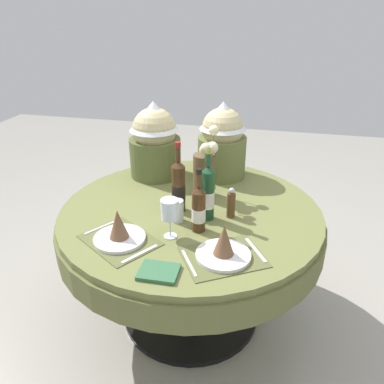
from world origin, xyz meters
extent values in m
plane|color=#9E998E|center=(0.00, 0.00, 0.00)|extent=(8.00, 8.00, 0.00)
cylinder|color=olive|center=(0.00, 0.00, 0.72)|extent=(1.39, 1.39, 0.04)
cylinder|color=#626738|center=(0.00, 0.00, 0.63)|extent=(1.42, 1.42, 0.14)
cylinder|color=black|center=(0.00, 0.00, 0.36)|extent=(0.12, 0.12, 0.67)
cylinder|color=black|center=(0.00, 0.00, 0.01)|extent=(0.82, 0.82, 0.03)
cube|color=brown|center=(-0.25, -0.38, 0.74)|extent=(0.43, 0.40, 0.00)
cylinder|color=white|center=(-0.25, -0.38, 0.75)|extent=(0.24, 0.24, 0.02)
cone|color=brown|center=(-0.25, -0.38, 0.83)|extent=(0.09, 0.09, 0.14)
cube|color=silver|center=(-0.38, -0.29, 0.74)|extent=(0.11, 0.17, 0.00)
cube|color=silver|center=(-0.12, -0.46, 0.74)|extent=(0.12, 0.17, 0.00)
cube|color=brown|center=(0.24, -0.40, 0.74)|extent=(0.43, 0.40, 0.00)
cylinder|color=white|center=(0.24, -0.40, 0.75)|extent=(0.24, 0.24, 0.02)
cone|color=brown|center=(0.24, -0.40, 0.83)|extent=(0.09, 0.09, 0.14)
cube|color=silver|center=(0.10, -0.48, 0.74)|extent=(0.11, 0.17, 0.00)
cube|color=silver|center=(0.37, -0.32, 0.74)|extent=(0.11, 0.17, 0.00)
cylinder|color=brown|center=(0.04, 0.17, 0.86)|extent=(0.12, 0.12, 0.25)
sphere|color=beige|center=(0.05, 0.13, 1.03)|extent=(0.07, 0.07, 0.07)
cylinder|color=#4C7038|center=(0.05, 0.13, 1.00)|extent=(0.01, 0.01, 0.02)
sphere|color=beige|center=(0.08, 0.16, 1.03)|extent=(0.06, 0.06, 0.06)
cylinder|color=#4C7038|center=(0.08, 0.16, 1.00)|extent=(0.01, 0.01, 0.02)
sphere|color=beige|center=(0.06, 0.07, 1.06)|extent=(0.05, 0.05, 0.05)
cylinder|color=#4C7038|center=(0.06, 0.07, 1.01)|extent=(0.01, 0.01, 0.06)
sphere|color=beige|center=(0.08, 0.22, 1.11)|extent=(0.06, 0.06, 0.06)
cylinder|color=#4C7038|center=(0.08, 0.22, 1.04)|extent=(0.01, 0.01, 0.11)
cylinder|color=#422814|center=(0.09, -0.21, 0.84)|extent=(0.07, 0.07, 0.20)
cylinder|color=silver|center=(0.09, -0.21, 0.82)|extent=(0.07, 0.07, 0.07)
cone|color=#422814|center=(0.09, -0.21, 0.96)|extent=(0.07, 0.07, 0.03)
cylinder|color=#422814|center=(0.09, -0.21, 1.02)|extent=(0.03, 0.03, 0.09)
cylinder|color=black|center=(0.09, -0.21, 1.05)|extent=(0.03, 0.03, 0.02)
cylinder|color=#194223|center=(0.11, -0.09, 0.87)|extent=(0.07, 0.07, 0.26)
cylinder|color=silver|center=(0.11, -0.09, 0.85)|extent=(0.07, 0.07, 0.09)
cone|color=#194223|center=(0.11, -0.09, 1.01)|extent=(0.07, 0.07, 0.03)
cylinder|color=#194223|center=(0.11, -0.09, 1.07)|extent=(0.02, 0.02, 0.09)
cylinder|color=#B29933|center=(0.11, -0.09, 1.10)|extent=(0.03, 0.03, 0.02)
cylinder|color=#422814|center=(-0.06, -0.03, 0.86)|extent=(0.07, 0.07, 0.25)
cylinder|color=black|center=(-0.06, -0.03, 0.84)|extent=(0.07, 0.07, 0.08)
cone|color=#422814|center=(-0.06, -0.03, 1.00)|extent=(0.07, 0.07, 0.03)
cylinder|color=#422814|center=(-0.06, -0.03, 1.07)|extent=(0.03, 0.03, 0.10)
cylinder|color=maroon|center=(-0.06, -0.03, 1.11)|extent=(0.03, 0.03, 0.02)
cylinder|color=silver|center=(-0.03, -0.29, 0.74)|extent=(0.06, 0.06, 0.00)
cylinder|color=silver|center=(-0.03, -0.29, 0.79)|extent=(0.01, 0.01, 0.09)
cylinder|color=silver|center=(-0.03, -0.29, 0.89)|extent=(0.08, 0.08, 0.10)
cylinder|color=silver|center=(-0.03, -0.15, 0.80)|extent=(0.06, 0.06, 0.12)
cylinder|color=brown|center=(0.22, -0.04, 0.81)|extent=(0.04, 0.04, 0.13)
sphere|color=#B7B7BC|center=(0.22, -0.04, 0.89)|extent=(0.03, 0.03, 0.03)
cube|color=#336642|center=(0.00, -0.57, 0.75)|extent=(0.16, 0.13, 0.02)
cylinder|color=#566033|center=(-0.32, 0.39, 0.86)|extent=(0.32, 0.32, 0.24)
sphere|color=#C6B784|center=(-0.32, 0.39, 1.04)|extent=(0.27, 0.27, 0.27)
cone|color=silver|center=(-0.32, 0.39, 1.12)|extent=(0.30, 0.30, 0.18)
cylinder|color=olive|center=(0.09, 0.48, 0.87)|extent=(0.30, 0.30, 0.25)
sphere|color=#C6B784|center=(0.09, 0.48, 1.05)|extent=(0.26, 0.26, 0.26)
cone|color=silver|center=(0.09, 0.48, 1.13)|extent=(0.29, 0.29, 0.17)
camera|label=1|loc=(0.41, -1.74, 1.72)|focal=35.52mm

